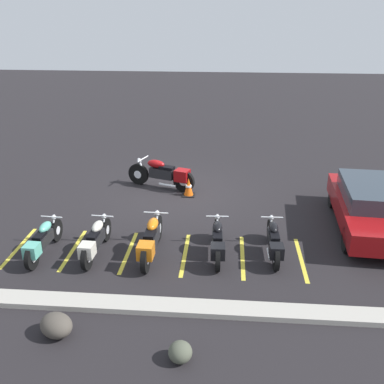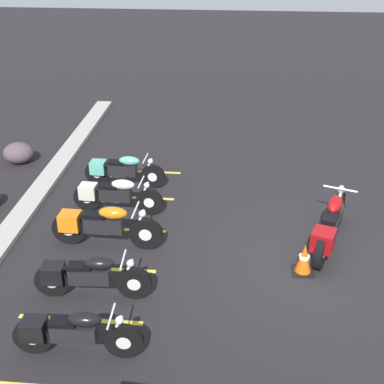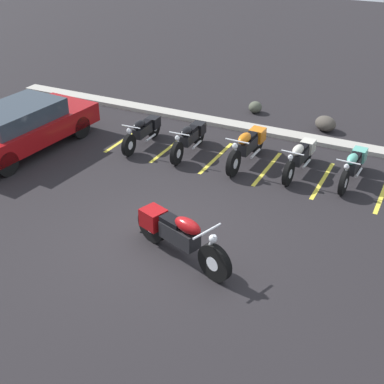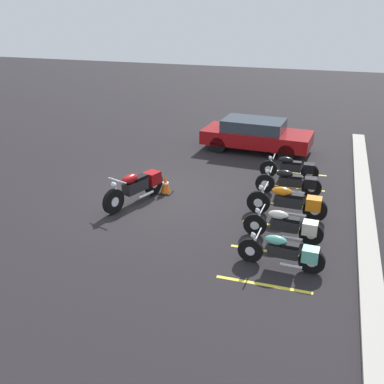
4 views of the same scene
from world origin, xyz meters
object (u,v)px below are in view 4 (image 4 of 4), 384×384
(parked_bike_4, at_px, (285,252))
(parked_bike_2, at_px, (291,202))
(motorcycle_maroon_featured, at_px, (137,186))
(parked_bike_0, at_px, (292,168))
(traffic_cone, at_px, (165,185))
(parked_bike_3, at_px, (287,226))
(car_red, at_px, (256,134))
(parked_bike_1, at_px, (292,182))

(parked_bike_4, bearing_deg, parked_bike_2, -83.50)
(motorcycle_maroon_featured, height_order, parked_bike_2, motorcycle_maroon_featured)
(parked_bike_0, distance_m, parked_bike_2, 3.02)
(parked_bike_2, distance_m, traffic_cone, 4.01)
(parked_bike_4, bearing_deg, parked_bike_0, -82.74)
(parked_bike_3, relative_size, car_red, 0.46)
(parked_bike_1, xyz_separation_m, parked_bike_2, (1.62, 0.14, 0.04))
(car_red, bearing_deg, motorcycle_maroon_featured, -108.24)
(parked_bike_2, bearing_deg, parked_bike_3, 94.29)
(parked_bike_3, height_order, parked_bike_4, parked_bike_3)
(motorcycle_maroon_featured, xyz_separation_m, parked_bike_4, (2.36, 4.71, -0.10))
(motorcycle_maroon_featured, distance_m, parked_bike_0, 5.41)
(car_red, bearing_deg, parked_bike_3, -69.65)
(parked_bike_1, bearing_deg, parked_bike_2, 92.42)
(parked_bike_2, height_order, parked_bike_4, parked_bike_2)
(parked_bike_2, bearing_deg, traffic_cone, -6.47)
(parked_bike_4, bearing_deg, parked_bike_3, -82.35)
(motorcycle_maroon_featured, xyz_separation_m, parked_bike_0, (-3.32, 4.27, -0.10))
(parked_bike_3, xyz_separation_m, traffic_cone, (-1.95, -4.03, -0.14))
(motorcycle_maroon_featured, height_order, parked_bike_1, motorcycle_maroon_featured)
(parked_bike_2, distance_m, parked_bike_4, 2.69)
(parked_bike_1, relative_size, parked_bike_4, 1.03)
(traffic_cone, bearing_deg, parked_bike_0, 123.34)
(parked_bike_2, height_order, parked_bike_3, parked_bike_2)
(parked_bike_0, xyz_separation_m, parked_bike_2, (3.01, 0.27, 0.05))
(parked_bike_3, distance_m, car_red, 7.48)
(parked_bike_1, height_order, traffic_cone, parked_bike_1)
(parked_bike_1, xyz_separation_m, parked_bike_4, (4.30, 0.31, -0.01))
(motorcycle_maroon_featured, xyz_separation_m, parked_bike_2, (-0.32, 4.54, -0.05))
(parked_bike_1, relative_size, traffic_cone, 3.40)
(car_red, bearing_deg, parked_bike_1, -61.52)
(parked_bike_0, xyz_separation_m, car_red, (-2.79, -1.76, 0.26))
(parked_bike_4, bearing_deg, traffic_cone, -35.30)
(motorcycle_maroon_featured, bearing_deg, parked_bike_0, 147.00)
(parked_bike_1, relative_size, parked_bike_2, 0.91)
(parked_bike_3, distance_m, parked_bike_4, 1.30)
(parked_bike_3, xyz_separation_m, parked_bike_4, (1.30, 0.11, -0.01))
(parked_bike_4, bearing_deg, motorcycle_maroon_featured, -23.80)
(parked_bike_0, relative_size, car_red, 0.45)
(motorcycle_maroon_featured, xyz_separation_m, traffic_cone, (-0.89, 0.57, -0.23))
(parked_bike_3, bearing_deg, parked_bike_4, 97.67)
(parked_bike_3, bearing_deg, parked_bike_1, -83.32)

